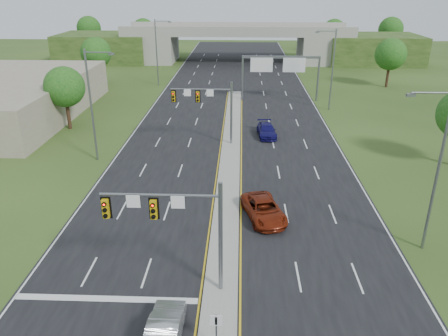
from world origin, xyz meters
TOP-DOWN VIEW (x-y plane):
  - ground at (0.00, 0.00)m, footprint 240.00×240.00m
  - road at (0.00, 35.00)m, footprint 24.00×160.00m
  - median at (0.00, 23.00)m, footprint 2.00×54.00m
  - lane_markings at (-0.60, 28.91)m, footprint 23.72×160.00m
  - signal_mast_near at (-2.26, -0.07)m, footprint 6.62×0.60m
  - signal_mast_far at (-2.26, 24.93)m, footprint 6.62×0.60m
  - keep_right_sign at (0.00, -4.53)m, footprint 0.60×0.13m
  - sign_gantry at (6.68, 44.92)m, footprint 11.58×0.44m
  - overpass at (0.00, 80.00)m, footprint 80.00×14.00m
  - lightpole_l_mid at (-13.30, 20.00)m, footprint 2.85×0.25m
  - lightpole_l_far at (-13.30, 55.00)m, footprint 2.85×0.25m
  - lightpole_r_near at (13.30, 5.00)m, footprint 2.85×0.25m
  - lightpole_r_far at (13.30, 40.00)m, footprint 2.85×0.25m
  - tree_l_near at (-20.00, 30.00)m, footprint 4.80×4.80m
  - tree_l_mid at (-24.00, 55.00)m, footprint 5.20×5.20m
  - tree_r_mid at (26.00, 55.00)m, footprint 5.20×5.20m
  - tree_back_a at (-38.00, 94.00)m, footprint 6.00×6.00m
  - tree_back_b at (-24.00, 94.00)m, footprint 5.60×5.60m
  - tree_back_c at (24.00, 94.00)m, footprint 5.60×5.60m
  - tree_back_d at (38.00, 94.00)m, footprint 6.00×6.00m
  - commercial_building at (-30.00, 35.00)m, footprint 18.00×30.00m
  - car_silver at (-2.59, -4.10)m, footprint 1.63×4.60m
  - car_far_a at (2.88, 8.63)m, footprint 3.79×5.86m
  - car_far_b at (4.07, 28.03)m, footprint 2.35×4.99m

SIDE VIEW (x-z plane):
  - ground at x=0.00m, z-range 0.00..0.00m
  - road at x=0.00m, z-range 0.00..0.02m
  - lane_markings at x=-0.60m, z-range 0.02..0.03m
  - median at x=0.00m, z-range 0.02..0.18m
  - car_far_b at x=4.07m, z-range 0.02..1.43m
  - car_far_a at x=2.88m, z-range 0.02..1.52m
  - car_silver at x=-2.59m, z-range 0.02..1.53m
  - keep_right_sign at x=0.00m, z-range 0.42..2.62m
  - commercial_building at x=-30.00m, z-range 0.00..5.00m
  - overpass at x=0.00m, z-range -0.50..7.60m
  - signal_mast_near at x=-2.26m, z-range 1.23..8.23m
  - signal_mast_far at x=-2.26m, z-range 1.23..8.23m
  - tree_l_near at x=-20.00m, z-range 1.38..8.98m
  - sign_gantry at x=6.68m, z-range 1.90..8.58m
  - tree_l_mid at x=-24.00m, z-range 1.44..9.57m
  - tree_r_mid at x=26.00m, z-range 1.44..9.57m
  - tree_back_b at x=-24.00m, z-range 1.35..9.67m
  - tree_back_c at x=24.00m, z-range 1.35..9.67m
  - tree_back_a at x=-38.00m, z-range 1.41..10.26m
  - tree_back_d at x=38.00m, z-range 1.41..10.26m
  - lightpole_l_mid at x=-13.30m, z-range 0.60..11.60m
  - lightpole_l_far at x=-13.30m, z-range 0.60..11.60m
  - lightpole_r_near at x=13.30m, z-range 0.60..11.60m
  - lightpole_r_far at x=13.30m, z-range 0.60..11.60m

